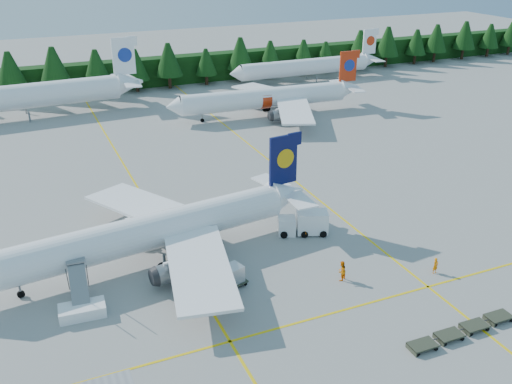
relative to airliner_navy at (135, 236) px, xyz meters
name	(u,v)px	position (x,y,z in m)	size (l,w,h in m)	color
ground	(340,269)	(18.26, -8.89, -3.19)	(320.00, 320.00, 0.00)	gray
taxi_stripe_a	(152,212)	(4.26, 11.11, -3.19)	(0.25, 120.00, 0.01)	yellow
taxi_stripe_b	(301,185)	(24.26, 11.11, -3.19)	(0.25, 120.00, 0.01)	yellow
taxi_stripe_cross	(374,302)	(18.26, -14.89, -3.19)	(80.00, 0.25, 0.01)	yellow
treeline_hedge	(145,72)	(18.26, 73.11, -0.19)	(220.00, 4.00, 6.00)	black
airliner_navy	(135,236)	(0.00, 0.00, 0.00)	(36.44, 29.81, 10.62)	white
airliner_red	(261,99)	(32.36, 42.43, 0.00)	(36.60, 30.06, 10.64)	white
airliner_far_left	(4,98)	(-10.44, 57.79, 0.89)	(44.77, 6.51, 13.01)	white
airliner_far_right	(301,67)	(51.18, 63.11, 0.13)	(36.41, 3.64, 10.60)	white
airstairs	(82,306)	(-6.23, -6.25, -2.42)	(4.07, 5.52, 3.55)	white
service_truck	(303,223)	(18.33, -0.80, -1.89)	(5.78, 3.75, 2.62)	white
dolly_train	(462,330)	(22.29, -21.62, -2.77)	(10.65, 1.86, 0.13)	#363A2A
uld_pair	(219,279)	(5.99, -7.58, -1.99)	(5.71, 2.74, 1.78)	#363A2A
crew_a	(436,266)	(26.42, -13.17, -2.37)	(0.60, 0.40, 1.66)	orange
crew_b	(342,271)	(17.34, -10.59, -2.18)	(0.98, 0.76, 2.02)	orange
crew_c	(305,230)	(18.25, -1.49, -2.40)	(0.66, 0.45, 1.59)	#FF6705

